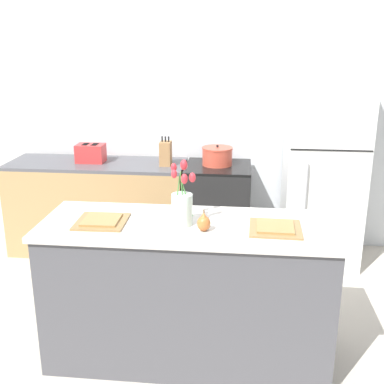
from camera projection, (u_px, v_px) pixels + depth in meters
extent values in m
plane|color=beige|center=(188.00, 354.00, 3.20)|extent=(10.00, 10.00, 0.00)
cube|color=silver|center=(211.00, 110.00, 4.69)|extent=(5.20, 0.08, 2.70)
cube|color=#4C4C51|center=(188.00, 294.00, 3.07)|extent=(1.76, 0.62, 0.90)
cube|color=beige|center=(188.00, 226.00, 2.93)|extent=(1.80, 0.66, 0.03)
cube|color=tan|center=(99.00, 208.00, 4.70)|extent=(1.68, 0.60, 0.86)
cube|color=#515156|center=(96.00, 164.00, 4.56)|extent=(1.68, 0.60, 0.03)
cube|color=black|center=(218.00, 212.00, 4.58)|extent=(0.60, 0.60, 0.87)
cube|color=black|center=(218.00, 167.00, 4.44)|extent=(0.60, 0.60, 0.02)
cube|color=black|center=(216.00, 227.00, 4.30)|extent=(0.42, 0.01, 0.28)
cube|color=white|center=(323.00, 166.00, 4.34)|extent=(0.68, 0.64, 1.82)
cube|color=black|center=(332.00, 150.00, 3.97)|extent=(0.67, 0.01, 0.01)
cylinder|color=#B2B5B7|center=(304.00, 208.00, 4.12)|extent=(0.02, 0.02, 0.79)
cylinder|color=silver|center=(182.00, 210.00, 2.87)|extent=(0.13, 0.13, 0.19)
cylinder|color=#4C9342|center=(187.00, 199.00, 2.85)|extent=(0.07, 0.02, 0.22)
ellipsoid|color=red|center=(192.00, 178.00, 2.81)|extent=(0.04, 0.04, 0.06)
cylinder|color=#4C9342|center=(182.00, 193.00, 2.85)|extent=(0.01, 0.11, 0.28)
ellipsoid|color=red|center=(184.00, 165.00, 2.85)|extent=(0.04, 0.04, 0.06)
cylinder|color=#4C9342|center=(177.00, 194.00, 2.86)|extent=(0.05, 0.03, 0.28)
ellipsoid|color=red|center=(174.00, 168.00, 2.82)|extent=(0.04, 0.04, 0.05)
cylinder|color=#4C9342|center=(177.00, 197.00, 2.83)|extent=(0.04, 0.03, 0.26)
ellipsoid|color=red|center=(174.00, 174.00, 2.78)|extent=(0.03, 0.03, 0.05)
cylinder|color=#4C9342|center=(183.00, 199.00, 2.84)|extent=(0.03, 0.05, 0.23)
ellipsoid|color=red|center=(184.00, 179.00, 2.77)|extent=(0.04, 0.04, 0.06)
ellipsoid|color=#C66B33|center=(204.00, 223.00, 2.79)|extent=(0.08, 0.08, 0.09)
cone|color=#C66B33|center=(204.00, 215.00, 2.78)|extent=(0.04, 0.04, 0.04)
cylinder|color=brown|center=(204.00, 211.00, 2.77)|extent=(0.01, 0.01, 0.02)
cube|color=olive|center=(101.00, 222.00, 2.93)|extent=(0.31, 0.31, 0.01)
cube|color=#A37A42|center=(101.00, 220.00, 2.93)|extent=(0.22, 0.22, 0.01)
cube|color=olive|center=(275.00, 228.00, 2.82)|extent=(0.31, 0.31, 0.01)
cube|color=#A37A42|center=(275.00, 227.00, 2.82)|extent=(0.22, 0.22, 0.01)
cube|color=red|center=(91.00, 153.00, 4.55)|extent=(0.26, 0.18, 0.17)
cube|color=black|center=(85.00, 144.00, 4.53)|extent=(0.05, 0.11, 0.01)
cube|color=black|center=(95.00, 144.00, 4.52)|extent=(0.05, 0.11, 0.01)
cube|color=black|center=(76.00, 150.00, 4.56)|extent=(0.02, 0.02, 0.02)
cylinder|color=#CC4C38|center=(217.00, 157.00, 4.44)|extent=(0.28, 0.28, 0.15)
cylinder|color=#CC4C38|center=(217.00, 148.00, 4.42)|extent=(0.28, 0.28, 0.01)
sphere|color=black|center=(217.00, 146.00, 4.41)|extent=(0.02, 0.02, 0.02)
cube|color=#A37547|center=(166.00, 154.00, 4.43)|extent=(0.10, 0.14, 0.22)
cylinder|color=black|center=(162.00, 139.00, 4.39)|extent=(0.01, 0.01, 0.05)
cylinder|color=black|center=(165.00, 139.00, 4.39)|extent=(0.01, 0.01, 0.05)
cylinder|color=black|center=(169.00, 139.00, 4.38)|extent=(0.01, 0.01, 0.05)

